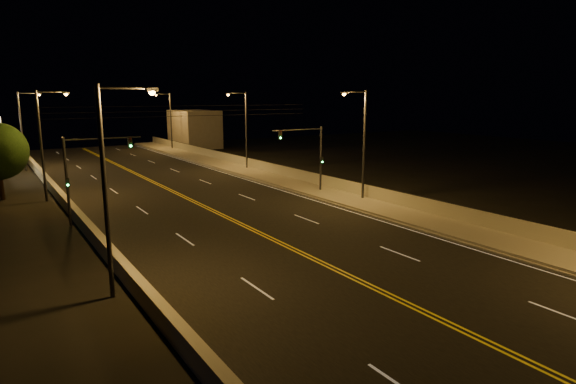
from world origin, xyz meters
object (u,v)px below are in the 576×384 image
streetlight_1 (362,138)px  streetlight_4 (111,177)px  streetlight_6 (24,126)px  traffic_signal_right (312,152)px  streetlight_2 (244,126)px  streetlight_5 (44,138)px  traffic_signal_left (83,169)px  streetlight_3 (169,117)px

streetlight_1 → streetlight_4: size_ratio=1.00×
streetlight_6 → traffic_signal_right: streetlight_6 is taller
streetlight_2 → streetlight_6: (-21.44, 13.58, 0.00)m
streetlight_1 → streetlight_2: bearing=90.0°
streetlight_5 → traffic_signal_left: streetlight_5 is taller
streetlight_4 → traffic_signal_left: 13.67m
streetlight_5 → streetlight_6: size_ratio=1.00×
streetlight_1 → traffic_signal_right: streetlight_1 is taller
streetlight_3 → traffic_signal_left: 46.21m
streetlight_2 → streetlight_6: 25.38m
traffic_signal_left → traffic_signal_right: bearing=0.0°
streetlight_3 → streetlight_5: bearing=-123.9°
streetlight_1 → traffic_signal_right: bearing=107.9°
traffic_signal_right → traffic_signal_left: size_ratio=1.00×
streetlight_2 → streetlight_5: same height
streetlight_3 → traffic_signal_left: (-20.30, -41.49, -1.45)m
streetlight_5 → traffic_signal_right: size_ratio=1.52×
streetlight_3 → traffic_signal_right: size_ratio=1.52×
streetlight_4 → traffic_signal_left: bearing=85.2°
streetlight_5 → traffic_signal_right: streetlight_5 is taller
streetlight_2 → streetlight_4: (-21.44, -29.20, 0.00)m
traffic_signal_left → streetlight_1: bearing=-13.2°
streetlight_3 → streetlight_4: 59.06m
streetlight_2 → streetlight_4: same height
traffic_signal_left → streetlight_3: bearing=63.9°
streetlight_4 → streetlight_6: same height
streetlight_2 → traffic_signal_left: size_ratio=1.52×
streetlight_3 → traffic_signal_left: size_ratio=1.52×
streetlight_4 → streetlight_6: (0.00, 42.78, 0.00)m
traffic_signal_right → streetlight_1: bearing=-72.1°
traffic_signal_left → streetlight_2: bearing=37.6°
streetlight_1 → streetlight_3: 46.25m
traffic_signal_right → traffic_signal_left: (-18.77, 0.00, 0.00)m
streetlight_1 → streetlight_3: same height
streetlight_1 → streetlight_3: (0.00, 46.25, 0.00)m
traffic_signal_right → streetlight_6: bearing=124.3°
streetlight_4 → traffic_signal_right: 24.12m
streetlight_1 → streetlight_5: 25.78m
streetlight_1 → traffic_signal_left: 20.90m
traffic_signal_left → streetlight_6: bearing=92.2°
streetlight_1 → traffic_signal_left: (-20.30, 4.76, -1.45)m
streetlight_5 → streetlight_1: bearing=-33.7°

